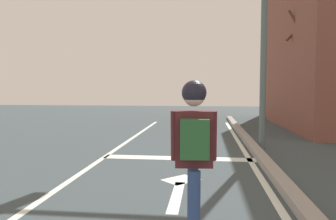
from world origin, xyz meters
The scene contains 9 objects.
lane_line_center centered at (-0.54, 6.00, 0.00)m, with size 0.12×20.00×0.01m, color silver.
lane_line_curbside centered at (2.72, 6.00, 0.00)m, with size 0.12×20.00×0.01m, color silver.
stop_bar centered at (1.16, 8.18, 0.00)m, with size 3.42×0.40×0.01m, color silver.
lane_arrow_stem centered at (1.34, 5.61, 0.00)m, with size 0.16×1.40×0.01m, color silver.
lane_arrow_head centered at (1.34, 6.46, 0.00)m, with size 0.56×0.44×0.01m, color silver.
curb_strip centered at (2.97, 6.00, 0.07)m, with size 0.24×24.00×0.14m, color gray.
skater centered at (1.64, 4.01, 1.06)m, with size 0.44×0.60×1.56m.
traffic_signal_mast centered at (2.09, 9.68, 3.83)m, with size 5.16×0.34×5.60m.
roadside_tree centered at (5.13, 13.28, 1.88)m, with size 0.96×1.00×4.38m.
Camera 1 is at (1.74, 0.99, 1.57)m, focal length 34.66 mm.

